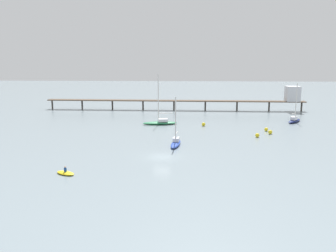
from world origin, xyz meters
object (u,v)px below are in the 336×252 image
at_px(sailboat_green, 160,122).
at_px(sailboat_blue, 176,142).
at_px(pier, 232,98).
at_px(mooring_buoy_mid, 270,132).
at_px(sailboat_navy, 294,120).
at_px(dinghy_yellow, 65,173).
at_px(mooring_buoy_far, 204,124).
at_px(mooring_buoy_outer, 266,129).
at_px(mooring_buoy_near, 257,135).

relative_size(sailboat_green, sailboat_blue, 1.35).
xyz_separation_m(pier, mooring_buoy_mid, (3.82, -33.87, -3.57)).
bearing_deg(sailboat_navy, sailboat_blue, -138.69).
relative_size(sailboat_green, mooring_buoy_mid, 13.95).
relative_size(pier, dinghy_yellow, 24.72).
height_order(dinghy_yellow, mooring_buoy_mid, dinghy_yellow).
height_order(sailboat_blue, mooring_buoy_far, sailboat_blue).
xyz_separation_m(sailboat_green, sailboat_blue, (4.30, -20.51, -0.03)).
bearing_deg(sailboat_green, pier, 50.56).
bearing_deg(sailboat_navy, mooring_buoy_far, -164.82).
bearing_deg(mooring_buoy_outer, mooring_buoy_far, 158.56).
height_order(sailboat_blue, dinghy_yellow, sailboat_blue).
distance_m(dinghy_yellow, mooring_buoy_far, 41.22).
xyz_separation_m(sailboat_navy, sailboat_blue, (-28.56, -25.10, -0.04)).
xyz_separation_m(pier, sailboat_blue, (-15.54, -44.63, -3.38)).
bearing_deg(mooring_buoy_mid, sailboat_blue, -150.95).
bearing_deg(sailboat_green, mooring_buoy_outer, -16.07).
height_order(sailboat_green, sailboat_blue, sailboat_green).
distance_m(mooring_buoy_mid, mooring_buoy_outer, 3.00).
bearing_deg(dinghy_yellow, mooring_buoy_mid, 39.36).
bearing_deg(mooring_buoy_mid, sailboat_navy, 57.32).
height_order(pier, dinghy_yellow, pier).
bearing_deg(mooring_buoy_mid, mooring_buoy_far, 148.62).
bearing_deg(sailboat_navy, mooring_buoy_outer, -129.53).
xyz_separation_m(sailboat_blue, dinghy_yellow, (-14.38, -16.92, -0.41)).
bearing_deg(dinghy_yellow, sailboat_navy, 44.38).
bearing_deg(mooring_buoy_far, sailboat_green, 171.35).
xyz_separation_m(mooring_buoy_near, mooring_buoy_far, (-10.15, 11.46, 0.01)).
bearing_deg(dinghy_yellow, mooring_buoy_far, 60.52).
height_order(pier, sailboat_green, sailboat_green).
xyz_separation_m(pier, sailboat_green, (-19.84, -24.12, -3.35)).
height_order(mooring_buoy_near, mooring_buoy_mid, mooring_buoy_mid).
distance_m(pier, mooring_buoy_near, 37.31).
bearing_deg(dinghy_yellow, mooring_buoy_outer, 42.41).
bearing_deg(dinghy_yellow, mooring_buoy_near, 38.73).
height_order(sailboat_navy, sailboat_green, sailboat_green).
height_order(sailboat_navy, sailboat_blue, sailboat_navy).
relative_size(sailboat_navy, dinghy_yellow, 3.02).
height_order(mooring_buoy_mid, mooring_buoy_outer, mooring_buoy_mid).
bearing_deg(mooring_buoy_far, sailboat_navy, 15.18).
xyz_separation_m(pier, mooring_buoy_outer, (3.65, -30.88, -3.60)).
height_order(sailboat_blue, mooring_buoy_mid, sailboat_blue).
distance_m(sailboat_navy, sailboat_blue, 38.03).
bearing_deg(pier, sailboat_blue, -109.20).
distance_m(sailboat_blue, dinghy_yellow, 22.21).
relative_size(dinghy_yellow, mooring_buoy_mid, 3.74).
bearing_deg(mooring_buoy_far, dinghy_yellow, -119.48).
bearing_deg(mooring_buoy_near, mooring_buoy_mid, 44.61).
xyz_separation_m(dinghy_yellow, mooring_buoy_outer, (33.57, 30.66, 0.19)).
distance_m(sailboat_navy, mooring_buoy_outer, 14.73).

